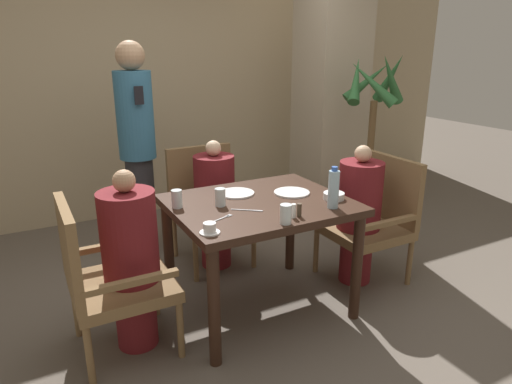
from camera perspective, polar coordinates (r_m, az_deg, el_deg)
The scene contains 24 objects.
ground_plane at distance 3.26m, azimuth 0.39°, elevation -14.17°, with size 16.00×16.00×0.00m, color #60564C.
wall_back at distance 4.93m, azimuth -12.83°, elevation 13.59°, with size 8.00×0.06×2.80m.
pillar_stone at distance 4.66m, azimuth 9.27°, elevation 12.95°, with size 0.56×0.56×2.70m.
dining_table at distance 2.96m, azimuth 0.42°, elevation -3.17°, with size 1.12×0.92×0.78m.
chair_left_side at distance 2.75m, azimuth -18.33°, elevation -9.89°, with size 0.56×0.56×0.94m.
diner_in_left_chair at distance 2.74m, azimuth -15.33°, elevation -8.11°, with size 0.32×0.32×1.09m.
chair_far_side at distance 3.78m, azimuth -6.04°, elevation -1.33°, with size 0.56×0.56×0.94m.
diner_in_far_chair at distance 3.64m, azimuth -5.16°, elevation -1.42°, with size 0.32×0.32×1.04m.
chair_right_side at distance 3.57m, azimuth 14.51°, elevation -2.98°, with size 0.56×0.56×0.94m.
diner_in_right_chair at distance 3.46m, azimuth 12.71°, elevation -2.67°, with size 0.32×0.32×1.06m.
standing_host at distance 3.93m, azimuth -14.62°, elevation 5.87°, with size 0.30×0.34×1.77m.
potted_palm at distance 4.22m, azimuth 13.75°, elevation 0.83°, with size 0.58×0.59×1.69m.
plate_main_left at distance 3.09m, azimuth 4.49°, elevation -0.07°, with size 0.24×0.24×0.01m.
plate_main_right at distance 3.07m, azimuth -2.46°, elevation -0.15°, with size 0.24×0.24×0.01m.
teacup_with_saucer at distance 2.44m, azimuth -5.81°, elevation -4.60°, with size 0.11×0.11×0.06m.
bowl_small at distance 3.00m, azimuth 9.70°, elevation -0.49°, with size 0.14×0.14×0.04m.
water_bottle at distance 2.82m, azimuth 9.67°, elevation 0.39°, with size 0.07×0.07×0.26m.
glass_tall_near at distance 2.84m, azimuth -9.87°, elevation -0.85°, with size 0.07×0.07×0.11m.
glass_tall_mid at distance 2.84m, azimuth -4.49°, elevation -0.65°, with size 0.07×0.07×0.11m.
glass_tall_far at distance 2.55m, azimuth 3.74°, elevation -2.77°, with size 0.07×0.07×0.11m.
salt_shaker at distance 2.65m, azimuth 4.72°, elevation -2.36°, with size 0.03×0.03×0.08m.
pepper_shaker at distance 2.67m, azimuth 5.42°, elevation -2.26°, with size 0.03×0.03×0.08m.
fork_beside_plate at distance 2.65m, azimuth -4.20°, elevation -3.27°, with size 0.18×0.08×0.00m.
knife_beside_plate at distance 2.76m, azimuth -0.94°, elevation -2.29°, with size 0.17×0.13×0.00m.
Camera 1 is at (-1.32, -2.43, 1.73)m, focal length 32.00 mm.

